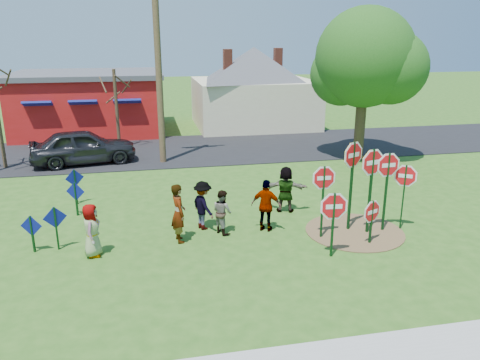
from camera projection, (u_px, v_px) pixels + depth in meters
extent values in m
plane|color=#2B5718|center=(215.00, 231.00, 15.45)|extent=(120.00, 120.00, 0.00)
cube|color=black|center=(184.00, 150.00, 26.20)|extent=(120.00, 7.50, 0.04)
cylinder|color=brown|center=(354.00, 231.00, 15.37)|extent=(3.20, 3.20, 0.03)
cube|color=#A71410|center=(91.00, 105.00, 30.70)|extent=(9.00, 7.00, 3.60)
cube|color=#4C4C51|center=(88.00, 74.00, 30.12)|extent=(9.40, 7.40, 0.30)
cube|color=navy|center=(38.00, 104.00, 26.67)|extent=(1.60, 0.78, 0.45)
cube|color=navy|center=(83.00, 103.00, 27.15)|extent=(1.60, 0.78, 0.45)
cube|color=navy|center=(127.00, 102.00, 27.63)|extent=(1.60, 0.78, 0.45)
cube|color=beige|center=(253.00, 103.00, 32.86)|extent=(8.00, 7.00, 3.20)
pyramid|color=#4C4C51|center=(254.00, 47.00, 31.73)|extent=(9.40, 9.40, 2.20)
cube|color=brown|center=(228.00, 60.00, 30.65)|extent=(0.55, 0.55, 1.40)
cube|color=brown|center=(278.00, 58.00, 33.28)|extent=(0.55, 0.55, 1.40)
cube|color=#0E3415|center=(333.00, 225.00, 13.41)|extent=(0.06, 0.08, 1.95)
cylinder|color=white|center=(334.00, 206.00, 13.23)|extent=(1.09, 0.11, 1.09)
cylinder|color=red|center=(334.00, 206.00, 13.23)|extent=(0.94, 0.10, 0.94)
cube|color=white|center=(334.00, 206.00, 13.23)|extent=(0.48, 0.05, 0.14)
cube|color=#0E3415|center=(351.00, 187.00, 15.11)|extent=(0.09, 0.10, 2.98)
cylinder|color=white|center=(353.00, 155.00, 14.79)|extent=(1.04, 0.51, 1.14)
cylinder|color=red|center=(353.00, 155.00, 14.79)|extent=(0.90, 0.45, 0.99)
cube|color=white|center=(353.00, 155.00, 14.79)|extent=(0.46, 0.22, 0.14)
cylinder|color=gold|center=(353.00, 155.00, 14.79)|extent=(1.04, 0.51, 1.14)
cube|color=#0E3415|center=(386.00, 193.00, 15.09)|extent=(0.06, 0.07, 2.64)
cylinder|color=white|center=(388.00, 165.00, 14.81)|extent=(1.07, 0.08, 1.07)
cylinder|color=red|center=(388.00, 165.00, 14.81)|extent=(0.92, 0.07, 0.92)
cube|color=white|center=(388.00, 165.00, 14.81)|extent=(0.47, 0.03, 0.13)
cube|color=#0E3415|center=(370.00, 192.00, 14.90)|extent=(0.08, 0.09, 2.80)
cylinder|color=white|center=(373.00, 162.00, 14.61)|extent=(1.12, 0.32, 1.16)
cylinder|color=red|center=(373.00, 162.00, 14.61)|extent=(0.97, 0.28, 1.00)
cube|color=white|center=(373.00, 162.00, 14.61)|extent=(0.49, 0.14, 0.14)
cylinder|color=gold|center=(373.00, 162.00, 14.61)|extent=(1.12, 0.32, 1.16)
cube|color=#0E3415|center=(371.00, 222.00, 14.31)|extent=(0.07, 0.08, 1.40)
cylinder|color=white|center=(372.00, 212.00, 14.21)|extent=(0.89, 0.40, 0.96)
cylinder|color=red|center=(372.00, 212.00, 14.21)|extent=(0.77, 0.35, 0.83)
cube|color=white|center=(372.00, 212.00, 14.21)|extent=(0.39, 0.18, 0.12)
cube|color=#0E3415|center=(403.00, 198.00, 15.27)|extent=(0.08, 0.08, 2.21)
cylinder|color=white|center=(406.00, 176.00, 15.05)|extent=(0.84, 0.53, 0.98)
cylinder|color=red|center=(406.00, 176.00, 15.05)|extent=(0.73, 0.46, 0.85)
cube|color=white|center=(406.00, 176.00, 15.05)|extent=(0.37, 0.23, 0.12)
cylinder|color=gold|center=(406.00, 176.00, 15.05)|extent=(0.84, 0.52, 0.98)
cube|color=#0E3415|center=(323.00, 203.00, 14.59)|extent=(0.05, 0.07, 2.36)
cylinder|color=white|center=(324.00, 178.00, 14.35)|extent=(1.01, 0.04, 1.01)
cylinder|color=red|center=(324.00, 178.00, 14.35)|extent=(0.87, 0.04, 0.87)
cube|color=white|center=(324.00, 178.00, 14.35)|extent=(0.45, 0.01, 0.13)
cube|color=#0E3415|center=(32.00, 234.00, 13.79)|extent=(0.07, 0.07, 1.14)
cube|color=navy|center=(31.00, 226.00, 13.71)|extent=(0.63, 0.20, 0.65)
cube|color=#0E3415|center=(56.00, 229.00, 13.92)|extent=(0.07, 0.08, 1.35)
cube|color=navy|center=(55.00, 217.00, 13.81)|extent=(0.66, 0.20, 0.68)
cube|color=#0E3415|center=(76.00, 199.00, 16.58)|extent=(0.07, 0.08, 1.23)
cube|color=navy|center=(75.00, 191.00, 16.50)|extent=(0.66, 0.26, 0.69)
cube|color=#0E3415|center=(76.00, 187.00, 17.72)|extent=(0.08, 0.08, 1.36)
cube|color=navy|center=(75.00, 178.00, 17.62)|extent=(0.65, 0.28, 0.69)
imported|color=#414792|center=(92.00, 230.00, 13.50)|extent=(0.57, 0.82, 1.60)
imported|color=#217760|center=(179.00, 213.00, 14.41)|extent=(0.56, 0.75, 1.87)
imported|color=brown|center=(222.00, 212.00, 15.10)|extent=(0.81, 0.88, 1.46)
imported|color=#333338|center=(203.00, 205.00, 15.39)|extent=(0.98, 1.21, 1.64)
imported|color=#3E2B50|center=(266.00, 206.00, 15.22)|extent=(1.10, 0.89, 1.75)
imported|color=#194A1F|center=(286.00, 189.00, 16.90)|extent=(1.66, 0.97, 1.70)
imported|color=#2C2C30|center=(83.00, 146.00, 23.17)|extent=(5.31, 2.88, 1.71)
cylinder|color=#4C3823|center=(158.00, 58.00, 22.20)|extent=(0.32, 0.32, 10.23)
cylinder|color=#382819|center=(360.00, 120.00, 23.68)|extent=(0.52, 0.52, 4.11)
sphere|color=#174512|center=(365.00, 57.00, 22.77)|extent=(4.86, 4.86, 4.86)
sphere|color=#174512|center=(391.00, 68.00, 22.60)|extent=(3.55, 3.55, 3.55)
sphere|color=#174512|center=(342.00, 74.00, 23.56)|extent=(3.18, 3.18, 3.18)
cylinder|color=#382819|center=(117.00, 110.00, 25.93)|extent=(0.18, 0.18, 4.42)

